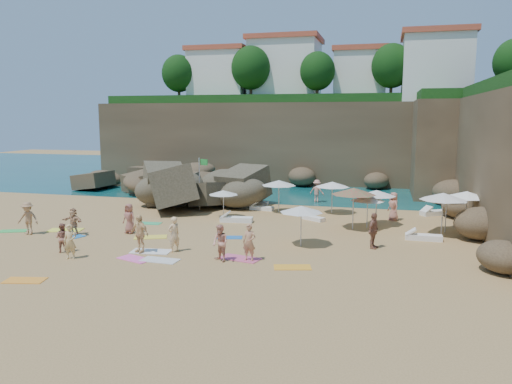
% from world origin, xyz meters
% --- Properties ---
extents(ground, '(120.00, 120.00, 0.00)m').
position_xyz_m(ground, '(0.00, 0.00, 0.00)').
color(ground, tan).
rests_on(ground, ground).
extents(seawater, '(120.00, 120.00, 0.00)m').
position_xyz_m(seawater, '(0.00, 30.00, 0.00)').
color(seawater, '#0C4751').
rests_on(seawater, ground).
extents(cliff_back, '(44.00, 8.00, 8.00)m').
position_xyz_m(cliff_back, '(2.00, 25.00, 4.00)').
color(cliff_back, brown).
rests_on(cliff_back, ground).
extents(cliff_corner, '(10.00, 12.00, 8.00)m').
position_xyz_m(cliff_corner, '(17.00, 20.00, 4.00)').
color(cliff_corner, brown).
rests_on(cliff_corner, ground).
extents(rock_promontory, '(12.00, 7.00, 2.00)m').
position_xyz_m(rock_promontory, '(-11.00, 16.00, 0.00)').
color(rock_promontory, brown).
rests_on(rock_promontory, ground).
extents(clifftop_buildings, '(28.48, 9.48, 7.00)m').
position_xyz_m(clifftop_buildings, '(2.96, 25.79, 11.24)').
color(clifftop_buildings, white).
rests_on(clifftop_buildings, cliff_back).
extents(clifftop_trees, '(35.60, 23.82, 4.40)m').
position_xyz_m(clifftop_trees, '(4.78, 19.52, 11.26)').
color(clifftop_trees, '#11380F').
rests_on(clifftop_trees, ground).
extents(marina_masts, '(3.10, 0.10, 6.00)m').
position_xyz_m(marina_masts, '(-16.50, 30.00, 3.00)').
color(marina_masts, white).
rests_on(marina_masts, ground).
extents(rock_outcrop, '(8.66, 7.14, 3.08)m').
position_xyz_m(rock_outcrop, '(-3.17, 6.72, 0.00)').
color(rock_outcrop, brown).
rests_on(rock_outcrop, ground).
extents(flag_pole, '(0.72, 0.27, 3.75)m').
position_xyz_m(flag_pole, '(-3.00, 6.56, 2.39)').
color(flag_pole, silver).
rests_on(flag_pole, ground).
extents(parasol_0, '(2.35, 2.35, 2.22)m').
position_xyz_m(parasol_0, '(6.27, 7.45, 2.04)').
color(parasol_0, silver).
rests_on(parasol_0, ground).
extents(parasol_1, '(2.41, 2.41, 2.28)m').
position_xyz_m(parasol_1, '(2.63, 6.90, 2.09)').
color(parasol_1, silver).
rests_on(parasol_1, ground).
extents(parasol_2, '(2.06, 2.06, 1.95)m').
position_xyz_m(parasol_2, '(8.80, 3.57, 1.79)').
color(parasol_2, silver).
rests_on(parasol_2, ground).
extents(parasol_3, '(2.44, 2.44, 2.31)m').
position_xyz_m(parasol_3, '(14.47, 4.47, 2.12)').
color(parasol_3, silver).
rests_on(parasol_3, ground).
extents(parasol_4, '(2.29, 2.29, 2.16)m').
position_xyz_m(parasol_4, '(13.25, 3.44, 1.98)').
color(parasol_4, silver).
rests_on(parasol_4, ground).
extents(parasol_5, '(1.96, 1.96, 1.85)m').
position_xyz_m(parasol_5, '(-0.52, 4.13, 1.70)').
color(parasol_5, silver).
rests_on(parasol_5, ground).
extents(parasol_6, '(2.64, 2.64, 2.50)m').
position_xyz_m(parasol_6, '(8.00, 2.86, 2.30)').
color(parasol_6, silver).
rests_on(parasol_6, ground).
extents(parasol_7, '(2.33, 2.33, 2.20)m').
position_xyz_m(parasol_7, '(9.30, 4.31, 2.02)').
color(parasol_7, silver).
rests_on(parasol_7, ground).
extents(parasol_8, '(2.59, 2.59, 2.45)m').
position_xyz_m(parasol_8, '(12.95, 2.49, 2.25)').
color(parasol_8, silver).
rests_on(parasol_8, ground).
extents(parasol_9, '(2.23, 2.23, 2.11)m').
position_xyz_m(parasol_9, '(5.63, -1.71, 1.94)').
color(parasol_9, silver).
rests_on(parasol_9, ground).
extents(lounger_0, '(1.53, 0.51, 0.24)m').
position_xyz_m(lounger_0, '(0.47, 9.56, 0.12)').
color(lounger_0, white).
rests_on(lounger_0, ground).
extents(lounger_1, '(1.77, 0.80, 0.27)m').
position_xyz_m(lounger_1, '(1.28, 7.46, 0.13)').
color(lounger_1, white).
rests_on(lounger_1, ground).
extents(lounger_2, '(2.07, 1.68, 0.32)m').
position_xyz_m(lounger_2, '(13.15, 8.66, 0.16)').
color(lounger_2, white).
rests_on(lounger_2, ground).
extents(lounger_3, '(2.11, 0.89, 0.32)m').
position_xyz_m(lounger_3, '(0.68, 3.12, 0.16)').
color(lounger_3, white).
rests_on(lounger_3, ground).
extents(lounger_4, '(1.64, 1.33, 0.25)m').
position_xyz_m(lounger_4, '(5.36, 4.88, 0.13)').
color(lounger_4, white).
rests_on(lounger_4, ground).
extents(lounger_5, '(1.94, 0.66, 0.30)m').
position_xyz_m(lounger_5, '(11.91, 1.18, 0.15)').
color(lounger_5, white).
rests_on(lounger_5, ground).
extents(towel_0, '(1.72, 1.20, 0.03)m').
position_xyz_m(towel_0, '(-7.24, -2.80, 0.01)').
color(towel_0, '#2274B7').
rests_on(towel_0, ground).
extents(towel_1, '(1.87, 1.36, 0.03)m').
position_xyz_m(towel_1, '(-1.55, -6.12, 0.01)').
color(towel_1, '#FF63B9').
rests_on(towel_1, ground).
extents(towel_2, '(1.75, 1.12, 0.03)m').
position_xyz_m(towel_2, '(-4.40, -10.08, 0.01)').
color(towel_2, orange).
rests_on(towel_2, ground).
extents(towel_3, '(1.74, 1.32, 0.03)m').
position_xyz_m(towel_3, '(-11.25, -2.67, 0.01)').
color(towel_3, green).
rests_on(towel_3, ground).
extents(towel_4, '(2.11, 1.43, 0.03)m').
position_xyz_m(towel_4, '(-8.42, -1.70, 0.02)').
color(towel_4, '#F3F640').
rests_on(towel_4, ground).
extents(towel_5, '(2.04, 1.19, 0.03)m').
position_xyz_m(towel_5, '(-1.40, -4.74, 0.02)').
color(towel_5, white).
rests_on(towel_5, ground).
extents(towel_8, '(1.62, 1.08, 0.03)m').
position_xyz_m(towel_8, '(1.48, -0.99, 0.01)').
color(towel_8, blue).
rests_on(towel_8, ground).
extents(towel_9, '(2.07, 1.34, 0.03)m').
position_xyz_m(towel_9, '(3.25, -4.81, 0.02)').
color(towel_9, '#D75380').
rests_on(towel_9, ground).
extents(towel_10, '(1.80, 1.22, 0.03)m').
position_xyz_m(towel_10, '(5.90, -5.55, 0.01)').
color(towel_10, '#F7A427').
rests_on(towel_10, ground).
extents(towel_11, '(1.53, 0.85, 0.03)m').
position_xyz_m(towel_11, '(-4.49, 1.28, 0.01)').
color(towel_11, '#34B76D').
rests_on(towel_11, ground).
extents(towel_12, '(1.98, 1.50, 0.03)m').
position_xyz_m(towel_12, '(-2.76, -2.02, 0.02)').
color(towel_12, yellow).
rests_on(towel_12, ground).
extents(towel_13, '(1.82, 0.99, 0.03)m').
position_xyz_m(towel_13, '(-0.31, -6.03, 0.02)').
color(towel_13, silver).
rests_on(towel_13, ground).
extents(person_stand_0, '(0.69, 0.55, 1.66)m').
position_xyz_m(person_stand_0, '(-4.51, -6.81, 0.83)').
color(person_stand_0, tan).
rests_on(person_stand_0, ground).
extents(person_stand_1, '(0.80, 0.67, 1.47)m').
position_xyz_m(person_stand_1, '(-5.59, -5.91, 0.74)').
color(person_stand_1, '#A66853').
rests_on(person_stand_1, ground).
extents(person_stand_2, '(1.22, 0.69, 1.77)m').
position_xyz_m(person_stand_2, '(4.64, 11.78, 0.89)').
color(person_stand_2, tan).
rests_on(person_stand_2, ground).
extents(person_stand_3, '(0.79, 1.17, 1.85)m').
position_xyz_m(person_stand_3, '(9.28, -1.31, 0.92)').
color(person_stand_3, '#935E49').
rests_on(person_stand_3, ground).
extents(person_stand_4, '(0.90, 1.02, 1.84)m').
position_xyz_m(person_stand_4, '(10.36, 6.12, 0.92)').
color(person_stand_4, '#BB7662').
rests_on(person_stand_4, ground).
extents(person_stand_5, '(1.55, 0.63, 1.62)m').
position_xyz_m(person_stand_5, '(-6.85, 6.35, 0.81)').
color(person_stand_5, tan).
rests_on(person_stand_5, ground).
extents(person_stand_6, '(0.71, 0.77, 1.77)m').
position_xyz_m(person_stand_6, '(-0.28, -4.42, 0.89)').
color(person_stand_6, '#F2C489').
rests_on(person_stand_6, ground).
extents(person_lie_0, '(1.43, 1.99, 0.49)m').
position_xyz_m(person_lie_0, '(-9.79, -3.15, 0.25)').
color(person_lie_0, '#A47852').
rests_on(person_lie_0, ground).
extents(person_lie_1, '(1.62, 2.12, 0.46)m').
position_xyz_m(person_lie_1, '(-1.83, -5.03, 0.23)').
color(person_lie_1, '#F0C788').
rests_on(person_lie_1, ground).
extents(person_lie_2, '(1.22, 1.84, 0.45)m').
position_xyz_m(person_lie_2, '(-4.36, -1.43, 0.23)').
color(person_lie_2, '#99594C').
rests_on(person_lie_2, ground).
extents(person_lie_3, '(1.62, 1.71, 0.40)m').
position_xyz_m(person_lie_3, '(-7.27, -2.54, 0.20)').
color(person_lie_3, tan).
rests_on(person_lie_3, ground).
extents(person_lie_4, '(0.81, 1.78, 0.41)m').
position_xyz_m(person_lie_4, '(3.76, -5.04, 0.21)').
color(person_lie_4, tan).
rests_on(person_lie_4, ground).
extents(person_lie_5, '(1.64, 1.87, 0.64)m').
position_xyz_m(person_lie_5, '(2.50, -5.47, 0.32)').
color(person_lie_5, tan).
rests_on(person_lie_5, ground).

